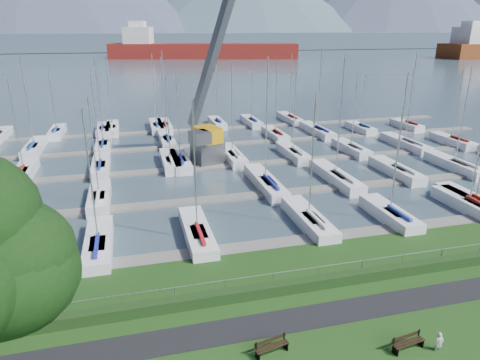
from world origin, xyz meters
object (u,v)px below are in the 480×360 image
object	(u,v)px
bench_right	(408,342)
person	(439,341)
bench_left	(271,346)
crane	(209,116)

from	to	relation	value
bench_right	person	world-z (taller)	person
bench_left	crane	xyz separation A→B (m)	(3.34, 34.20, 4.91)
crane	bench_left	bearing A→B (deg)	-111.51
person	bench_right	bearing A→B (deg)	160.31
bench_left	crane	distance (m)	34.71
person	crane	size ratio (longest dim) A/B	0.05
person	crane	world-z (taller)	crane
bench_left	bench_right	xyz separation A→B (m)	(6.69, -1.45, 0.00)
person	bench_left	bearing A→B (deg)	164.87
bench_right	bench_left	bearing A→B (deg)	159.73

